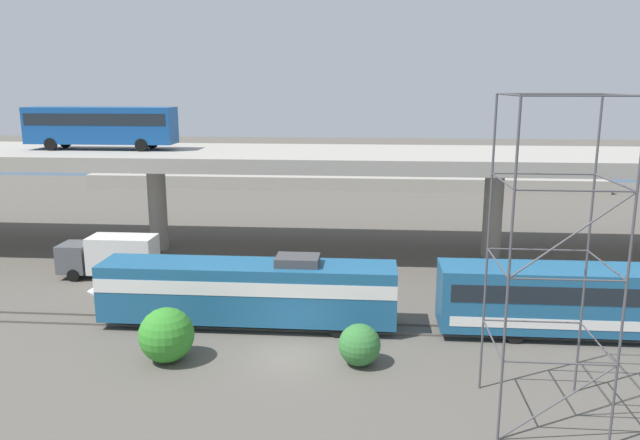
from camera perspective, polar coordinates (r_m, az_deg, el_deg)
name	(u,v)px	position (r m, az deg, el deg)	size (l,w,h in m)	color
ground_plane	(290,357)	(32.15, -2.76, -12.48)	(260.00, 260.00, 0.00)	#565149
rail_strip_near	(298,331)	(35.11, -2.06, -10.14)	(110.00, 0.12, 0.12)	#59544C
rail_strip_far	(301,321)	(36.43, -1.80, -9.28)	(110.00, 0.12, 0.12)	#59544C
train_locomotive	(233,288)	(35.63, -7.98, -6.25)	(17.82, 3.04, 4.18)	#1E5984
highway_overpass	(322,161)	(49.42, 0.15, 5.48)	(96.00, 11.82, 8.30)	#9E998E
transit_bus_on_overpass	(101,124)	(53.48, -19.49, 8.33)	(12.00, 2.68, 3.40)	#14478C
service_truck_west	(111,255)	(46.38, -18.66, -3.10)	(6.80, 2.46, 3.04)	#515459
scaffolding_tower	(553,252)	(26.02, 20.64, -2.78)	(4.29, 4.29, 13.20)	#47474C
pier_parking_lot	(342,178)	(84.94, 2.03, 3.85)	(67.45, 11.06, 1.70)	#9E998E
parked_car_0	(424,170)	(82.81, 9.53, 4.60)	(4.16, 1.90, 1.50)	#515459
parked_car_1	(176,167)	(86.66, -13.06, 4.79)	(4.55, 1.84, 1.50)	black
parked_car_2	(147,164)	(90.21, -15.59, 4.94)	(4.22, 1.92, 1.50)	#0C4C26
parked_car_3	(225,166)	(86.11, -8.72, 4.92)	(4.54, 1.87, 1.50)	maroon
parked_car_4	(555,169)	(88.27, 20.81, 4.43)	(4.29, 1.93, 1.50)	#9E998C
parked_car_5	(513,170)	(85.01, 17.30, 4.41)	(4.56, 1.84, 1.50)	maroon
parked_car_6	(435,166)	(87.06, 10.55, 4.94)	(4.49, 1.92, 1.50)	#B7B7BC
parked_car_7	(289,165)	(86.73, -2.90, 5.10)	(4.29, 1.93, 1.50)	navy
harbor_water	(348,163)	(107.82, 2.61, 5.22)	(140.00, 36.00, 0.01)	navy
shrub_left	(166,335)	(32.09, -13.94, -10.23)	(2.74, 2.74, 2.74)	#338729
shrub_right	(360,345)	(30.97, 3.65, -11.39)	(2.08, 2.08, 2.08)	#337334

